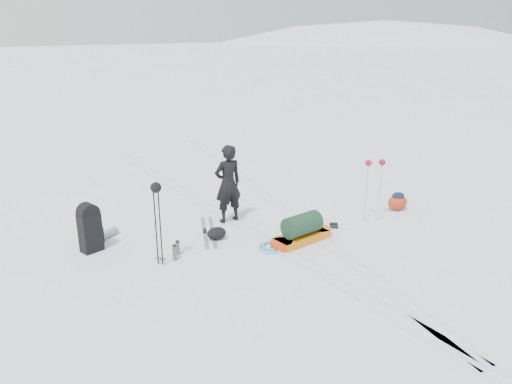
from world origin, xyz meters
TOP-DOWN VIEW (x-y plane):
  - ground at (0.00, 0.00)m, footprint 200.00×200.00m
  - snow_hill_backdrop at (62.69, 84.02)m, footprint 359.50×192.00m
  - ski_tracks at (0.61, 0.88)m, footprint 3.38×17.97m
  - skier at (-0.15, 1.13)m, footprint 0.64×0.43m
  - pulk_sled at (0.61, -0.56)m, footprint 1.54×0.65m
  - expedition_rucksack at (-3.04, 1.15)m, footprint 0.88×0.86m
  - ski_poles_black at (-2.16, -0.11)m, footprint 0.19×0.19m
  - ski_poles_silver at (2.57, -0.42)m, footprint 0.42×0.26m
  - touring_skis_grey at (-0.80, 0.79)m, footprint 0.83×1.63m
  - touring_skis_white at (1.62, -0.31)m, footprint 1.57×1.19m
  - rope_coil at (-0.08, -0.54)m, footprint 0.68×0.68m
  - small_daypack at (3.56, -0.21)m, footprint 0.61×0.59m
  - thermos_pair at (-1.81, 0.01)m, footprint 0.22×0.28m
  - stuff_sack at (-0.80, 0.39)m, footprint 0.46×0.39m

SIDE VIEW (x-z plane):
  - snow_hill_backdrop at x=62.69m, z-range -150.24..12.21m
  - ground at x=0.00m, z-range 0.00..0.00m
  - ski_tracks at x=0.61m, z-range 0.00..0.01m
  - touring_skis_grey at x=-0.80m, z-range -0.02..0.04m
  - touring_skis_white at x=1.62m, z-range -0.02..0.05m
  - rope_coil at x=-0.08m, z-range 0.00..0.06m
  - stuff_sack at x=-0.80m, z-range 0.00..0.25m
  - thermos_pair at x=-1.81m, z-range -0.01..0.30m
  - small_daypack at x=3.56m, z-range -0.01..0.41m
  - pulk_sled at x=0.61m, z-range -0.07..0.50m
  - expedition_rucksack at x=-3.04m, z-range -0.04..0.92m
  - skier at x=-0.15m, z-range 0.00..1.71m
  - ski_poles_silver at x=2.57m, z-range 0.47..1.85m
  - ski_poles_black at x=-2.16m, z-range 0.49..2.04m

